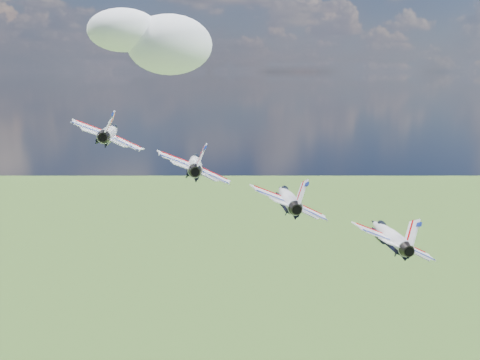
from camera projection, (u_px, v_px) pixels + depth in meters
name	position (u px, v px, depth m)	size (l,w,h in m)	color
cloud_far	(138.00, 40.00, 259.01)	(52.86, 41.54, 20.77)	white
jet_0	(110.00, 132.00, 79.40)	(9.31, 13.78, 4.12)	white
jet_1	(195.00, 163.00, 76.10)	(9.31, 13.78, 4.12)	silver
jet_2	(287.00, 197.00, 72.80)	(9.31, 13.78, 4.12)	white
jet_3	(389.00, 235.00, 69.51)	(9.31, 13.78, 4.12)	white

